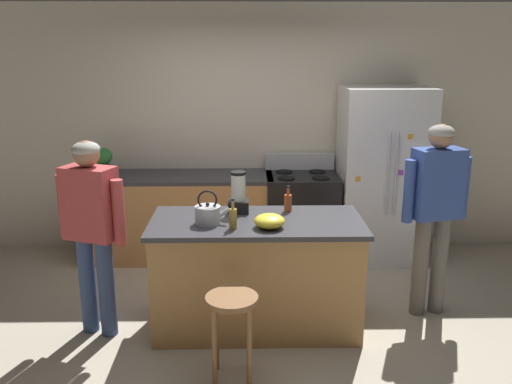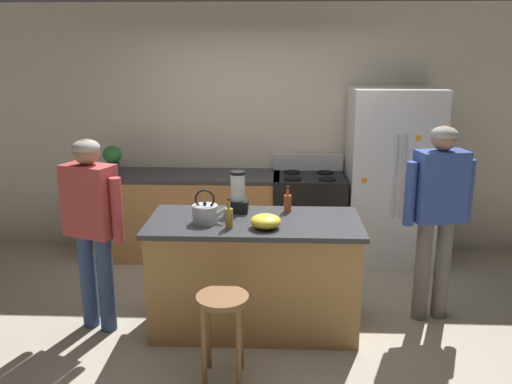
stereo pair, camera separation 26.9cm
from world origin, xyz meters
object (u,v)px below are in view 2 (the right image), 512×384
refrigerator (391,177)px  person_by_sink_right (438,205)px  mixing_bowl (266,221)px  bottle_vinegar (229,217)px  person_by_island_left (92,218)px  kitchen_island (254,274)px  potted_plant (113,158)px  bar_stool (223,314)px  bottle_cooking_sauce (288,202)px  blender_appliance (238,195)px  stove_range (308,216)px  tea_kettle (205,213)px

refrigerator → person_by_sink_right: (0.12, -1.29, 0.08)m
mixing_bowl → bottle_vinegar: bearing=-176.8°
person_by_island_left → kitchen_island: bearing=3.8°
person_by_island_left → potted_plant: bearing=100.8°
person_by_sink_right → bar_stool: (-1.67, -0.96, -0.51)m
mixing_bowl → refrigerator: bearing=52.9°
bottle_cooking_sauce → potted_plant: bearing=144.8°
bar_stool → person_by_sink_right: bearing=29.8°
kitchen_island → bottle_vinegar: size_ratio=7.17×
person_by_sink_right → blender_appliance: 1.64m
stove_range → tea_kettle: (-0.89, -1.60, 0.53)m
refrigerator → tea_kettle: size_ratio=6.71×
potted_plant → mixing_bowl: (1.68, -1.73, -0.12)m
person_by_sink_right → blender_appliance: person_by_sink_right is taller
kitchen_island → refrigerator: 2.08m
blender_appliance → bottle_vinegar: blender_appliance is taller
person_by_island_left → bar_stool: (1.09, -0.67, -0.46)m
tea_kettle → person_by_sink_right: bearing=8.5°
bottle_cooking_sauce → blender_appliance: bearing=-177.5°
kitchen_island → potted_plant: 2.31m
kitchen_island → blender_appliance: (-0.15, 0.22, 0.60)m
potted_plant → bottle_vinegar: size_ratio=1.27×
stove_range → potted_plant: size_ratio=3.67×
person_by_sink_right → bottle_cooking_sauce: person_by_sink_right is taller
bottle_vinegar → blender_appliance: bearing=85.2°
stove_range → person_by_island_left: 2.46m
bottle_vinegar → mixing_bowl: (0.28, 0.02, -0.03)m
stove_range → bar_stool: stove_range is taller
bar_stool → tea_kettle: (-0.20, 0.68, 0.51)m
refrigerator → blender_appliance: (-1.51, -1.28, 0.14)m
stove_range → tea_kettle: bearing=-119.2°
bar_stool → bottle_vinegar: (0.00, 0.55, 0.52)m
person_by_island_left → bar_stool: size_ratio=2.51×
kitchen_island → stove_range: 1.61m
bottle_cooking_sauce → tea_kettle: (-0.65, -0.32, 0.00)m
bottle_vinegar → stove_range: bearing=68.0°
stove_range → person_by_sink_right: person_by_sink_right is taller
bar_stool → potted_plant: potted_plant is taller
potted_plant → tea_kettle: potted_plant is taller
person_by_island_left → potted_plant: (-0.31, 1.64, 0.14)m
potted_plant → bottle_cooking_sauce: (1.86, -1.31, -0.09)m
stove_range → kitchen_island: bearing=-108.6°
bar_stool → blender_appliance: 1.13m
person_by_island_left → person_by_sink_right: (2.77, 0.29, 0.05)m
potted_plant → bottle_cooking_sauce: 2.27m
refrigerator → bottle_cooking_sauce: (-1.10, -1.26, 0.08)m
refrigerator → bottle_vinegar: size_ratio=7.84×
kitchen_island → bottle_vinegar: 0.61m
potted_plant → refrigerator: bearing=-1.0°
stove_range → person_by_island_left: (-1.79, -1.61, 0.48)m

